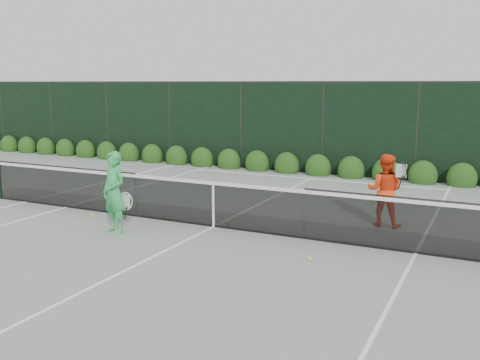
% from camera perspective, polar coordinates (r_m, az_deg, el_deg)
% --- Properties ---
extents(ground, '(80.00, 80.00, 0.00)m').
position_cam_1_polar(ground, '(11.37, -2.82, -5.02)').
color(ground, slate).
rests_on(ground, ground).
extents(tennis_net, '(12.90, 0.10, 1.07)m').
position_cam_1_polar(tennis_net, '(11.25, -2.95, -2.40)').
color(tennis_net, black).
rests_on(tennis_net, ground).
extents(player_woman, '(0.70, 0.55, 1.66)m').
position_cam_1_polar(player_woman, '(11.07, -13.27, -1.30)').
color(player_woman, green).
rests_on(player_woman, ground).
extents(player_man, '(0.86, 0.60, 1.55)m').
position_cam_1_polar(player_man, '(11.66, 15.17, -1.07)').
color(player_man, '#FF4315').
rests_on(player_man, ground).
extents(court_lines, '(11.03, 23.83, 0.01)m').
position_cam_1_polar(court_lines, '(11.37, -2.82, -4.99)').
color(court_lines, white).
rests_on(court_lines, ground).
extents(windscreen_fence, '(32.00, 21.07, 3.06)m').
position_cam_1_polar(windscreen_fence, '(8.82, -11.41, 0.37)').
color(windscreen_fence, black).
rests_on(windscreen_fence, ground).
extents(hedge_row, '(31.66, 0.65, 0.94)m').
position_cam_1_polar(hedge_row, '(17.78, 8.32, 1.26)').
color(hedge_row, '#13360E').
rests_on(hedge_row, ground).
extents(tennis_balls, '(5.54, 1.57, 0.07)m').
position_cam_1_polar(tennis_balls, '(11.32, -5.33, -4.94)').
color(tennis_balls, yellow).
rests_on(tennis_balls, ground).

